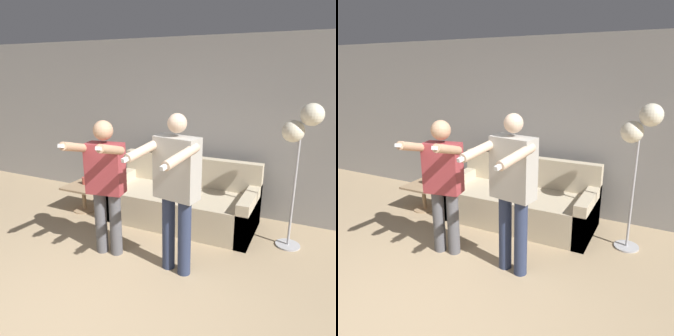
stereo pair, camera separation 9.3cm
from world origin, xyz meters
The scene contains 9 objects.
ground_plane centered at (0.00, 0.00, 0.00)m, with size 16.00×16.00×0.00m, color tan.
wall_back centered at (0.00, 3.12, 1.30)m, with size 10.00×0.05×2.60m.
couch centered at (0.18, 2.49, 0.29)m, with size 2.14×0.91×0.90m.
person_left centered at (-0.25, 1.30, 0.93)m, with size 0.57×0.72×1.60m.
person_right centered at (0.62, 1.30, 1.00)m, with size 0.60×0.74×1.73m.
cat centered at (-0.39, 2.83, 0.98)m, with size 0.53×0.14×0.19m.
floor_lamp centered at (1.70, 2.40, 1.44)m, with size 0.43×0.30×1.78m.
side_table centered at (-1.35, 2.20, 0.30)m, with size 0.51×0.51×0.41m.
cup centered at (-1.36, 2.27, 0.47)m, with size 0.09×0.09×0.11m.
Camera 2 is at (1.98, -1.53, 2.11)m, focal length 35.00 mm.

